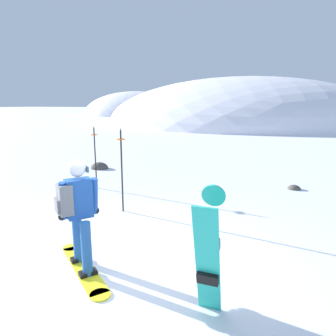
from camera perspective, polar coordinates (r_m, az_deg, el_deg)
name	(u,v)px	position (r m, az deg, el deg)	size (l,w,h in m)	color
ground_plane	(116,266)	(5.03, -9.68, -17.78)	(300.00, 300.00, 0.00)	white
ridge_peak_main	(242,123)	(39.97, 13.79, 8.26)	(34.04, 30.63, 11.16)	white
ridge_peak_far	(137,115)	(63.20, -5.93, 9.86)	(21.66, 19.49, 9.54)	white
snowboarder_main	(78,213)	(4.69, -16.62, -8.05)	(1.50, 1.25, 1.71)	yellow
spare_snowboard	(208,255)	(3.61, 7.60, -15.85)	(0.28, 0.49, 1.60)	#23B7A3
piste_marker_near	(95,153)	(9.10, -13.56, 2.75)	(0.20, 0.20, 1.85)	black
piste_marker_far	(122,165)	(6.97, -8.71, 0.61)	(0.20, 0.20, 1.96)	black
rock_dark	(294,189)	(9.69, 22.62, -3.71)	(0.38, 0.32, 0.27)	#4C4742
rock_mid	(100,169)	(12.04, -12.76, -0.10)	(0.71, 0.60, 0.50)	#4C4742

